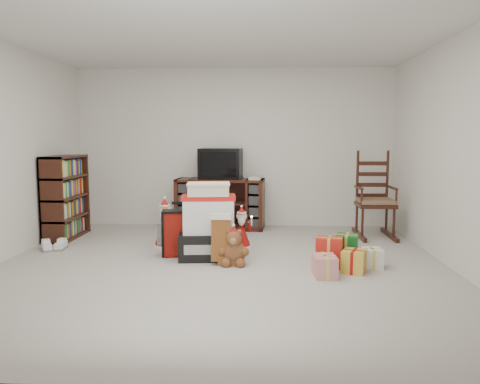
# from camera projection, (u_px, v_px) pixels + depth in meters

# --- Properties ---
(room) EXTENTS (5.01, 5.01, 2.51)m
(room) POSITION_uv_depth(u_px,v_px,m) (220.00, 153.00, 4.98)
(room) COLOR #A49E96
(room) RESTS_ON ground
(tv_stand) EXTENTS (1.39, 0.59, 0.78)m
(tv_stand) POSITION_uv_depth(u_px,v_px,m) (220.00, 204.00, 7.29)
(tv_stand) COLOR #401812
(tv_stand) RESTS_ON floor
(bookshelf) EXTENTS (0.32, 0.95, 1.16)m
(bookshelf) POSITION_uv_depth(u_px,v_px,m) (66.00, 198.00, 6.57)
(bookshelf) COLOR #3D1910
(bookshelf) RESTS_ON floor
(rocking_chair) EXTENTS (0.51, 0.84, 1.27)m
(rocking_chair) POSITION_uv_depth(u_px,v_px,m) (374.00, 206.00, 6.71)
(rocking_chair) COLOR #3D1910
(rocking_chair) RESTS_ON floor
(gift_pile) EXTENTS (0.74, 0.57, 0.87)m
(gift_pile) POSITION_uv_depth(u_px,v_px,m) (209.00, 226.00, 5.48)
(gift_pile) COLOR black
(gift_pile) RESTS_ON floor
(red_suitcase) EXTENTS (0.45, 0.28, 0.65)m
(red_suitcase) POSITION_uv_depth(u_px,v_px,m) (181.00, 232.00, 5.60)
(red_suitcase) COLOR maroon
(red_suitcase) RESTS_ON floor
(stocking) EXTENTS (0.27, 0.12, 0.58)m
(stocking) POSITION_uv_depth(u_px,v_px,m) (221.00, 239.00, 5.19)
(stocking) COLOR #0C711E
(stocking) RESTS_ON floor
(teddy_bear) EXTENTS (0.27, 0.23, 0.39)m
(teddy_bear) POSITION_uv_depth(u_px,v_px,m) (234.00, 249.00, 5.20)
(teddy_bear) COLOR brown
(teddy_bear) RESTS_ON floor
(santa_figurine) EXTENTS (0.26, 0.25, 0.54)m
(santa_figurine) POSITION_uv_depth(u_px,v_px,m) (242.00, 232.00, 5.99)
(santa_figurine) COLOR maroon
(santa_figurine) RESTS_ON floor
(mrs_claus_figurine) EXTENTS (0.31, 0.30, 0.64)m
(mrs_claus_figurine) POSITION_uv_depth(u_px,v_px,m) (165.00, 228.00, 6.02)
(mrs_claus_figurine) COLOR maroon
(mrs_claus_figurine) RESTS_ON floor
(sneaker_pair) EXTENTS (0.35, 0.28, 0.09)m
(sneaker_pair) POSITION_uv_depth(u_px,v_px,m) (54.00, 246.00, 5.90)
(sneaker_pair) COLOR white
(sneaker_pair) RESTS_ON floor
(gift_cluster) EXTENTS (0.78, 0.88, 0.27)m
(gift_cluster) POSITION_uv_depth(u_px,v_px,m) (346.00, 257.00, 5.03)
(gift_cluster) COLOR red
(gift_cluster) RESTS_ON floor
(crt_television) EXTENTS (0.67, 0.51, 0.47)m
(crt_television) POSITION_uv_depth(u_px,v_px,m) (221.00, 164.00, 7.25)
(crt_television) COLOR black
(crt_television) RESTS_ON tv_stand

